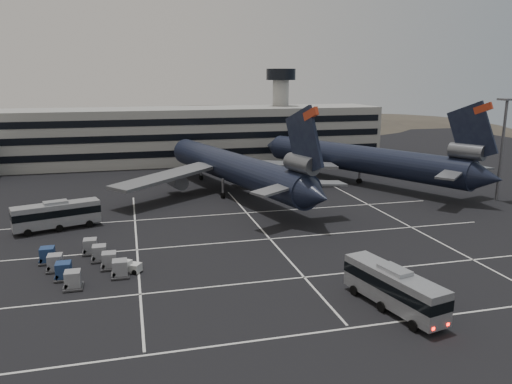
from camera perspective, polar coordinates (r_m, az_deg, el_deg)
The scene contains 11 objects.
ground at distance 63.64m, azimuth -7.91°, elevation -7.29°, with size 260.00×260.00×0.00m, color black.
lane_markings at distance 64.42m, azimuth -7.15°, elevation -7.01°, with size 90.00×55.62×0.01m.
terminal at distance 131.43m, azimuth -12.94°, elevation 6.17°, with size 125.00×26.00×24.00m.
hills at distance 233.16m, azimuth -8.31°, elevation 4.56°, with size 352.00×180.00×44.00m.
lightpole_right at distance 98.83m, azimuth 26.42°, elevation 5.81°, with size 2.40×2.40×18.28m.
trijet_main at distance 93.99m, azimuth -2.50°, elevation 2.80°, with size 45.78×56.82×18.08m.
trijet_far at distance 105.68m, azimuth 12.24°, elevation 3.76°, with size 33.40×53.49×18.08m.
bus_near at distance 50.51m, azimuth 15.45°, elevation -10.38°, with size 5.32×12.34×4.25m.
bus_far at distance 78.71m, azimuth -21.83°, elevation -2.35°, with size 12.48×6.30×4.31m.
tug_b at distance 59.74m, azimuth -14.08°, elevation -8.27°, with size 2.76×2.47×1.52m.
uld_cluster at distance 62.06m, azimuth -19.22°, elevation -7.53°, with size 11.26×13.63×1.94m.
Camera 1 is at (-6.29, -59.37, 22.05)m, focal length 35.00 mm.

